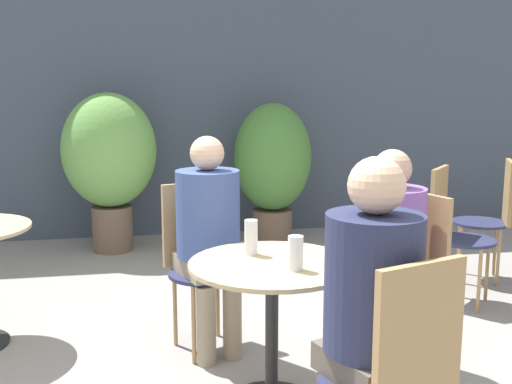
% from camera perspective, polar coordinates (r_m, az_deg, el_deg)
% --- Properties ---
extents(storefront_wall, '(10.00, 0.06, 3.00)m').
position_cam_1_polar(storefront_wall, '(6.05, -6.34, 10.06)').
color(storefront_wall, '#3D4756').
rests_on(storefront_wall, ground_plane).
extents(cafe_table_near, '(0.75, 0.75, 0.70)m').
position_cam_1_polar(cafe_table_near, '(2.75, 1.53, -10.41)').
color(cafe_table_near, black).
rests_on(cafe_table_near, ground_plane).
extents(bistro_chair_0, '(0.44, 0.46, 0.94)m').
position_cam_1_polar(bistro_chair_0, '(2.12, 13.40, -15.84)').
color(bistro_chair_0, '#232847').
rests_on(bistro_chair_0, ground_plane).
extents(bistro_chair_1, '(0.46, 0.44, 0.94)m').
position_cam_1_polar(bistro_chair_1, '(3.22, 14.38, -6.93)').
color(bistro_chair_1, '#232847').
rests_on(bistro_chair_1, ground_plane).
extents(bistro_chair_2, '(0.44, 0.46, 0.94)m').
position_cam_1_polar(bistro_chair_2, '(3.44, -5.52, -5.57)').
color(bistro_chair_2, '#232847').
rests_on(bistro_chair_2, ground_plane).
extents(bistro_chair_3, '(0.47, 0.46, 0.94)m').
position_cam_1_polar(bistro_chair_3, '(4.91, 21.77, -1.57)').
color(bistro_chair_3, '#232847').
rests_on(bistro_chair_3, ground_plane).
extents(bistro_chair_4, '(0.48, 0.48, 0.94)m').
position_cam_1_polar(bistro_chair_4, '(4.32, 18.04, -2.83)').
color(bistro_chair_4, '#232847').
rests_on(bistro_chair_4, ground_plane).
extents(seated_person_0, '(0.38, 0.40, 1.25)m').
position_cam_1_polar(seated_person_0, '(2.16, 10.80, -10.09)').
color(seated_person_0, brown).
rests_on(seated_person_0, ground_plane).
extents(seated_person_1, '(0.41, 0.39, 1.18)m').
position_cam_1_polar(seated_person_1, '(3.08, 12.37, -4.87)').
color(seated_person_1, gray).
rests_on(seated_person_1, ground_plane).
extents(seated_person_2, '(0.39, 0.41, 1.22)m').
position_cam_1_polar(seated_person_2, '(3.26, -4.47, -3.40)').
color(seated_person_2, gray).
rests_on(seated_person_2, ground_plane).
extents(beer_glass_0, '(0.07, 0.07, 0.15)m').
position_cam_1_polar(beer_glass_0, '(2.56, 3.80, -5.84)').
color(beer_glass_0, silver).
rests_on(beer_glass_0, cafe_table_near).
extents(beer_glass_1, '(0.06, 0.06, 0.17)m').
position_cam_1_polar(beer_glass_1, '(2.79, -0.47, -4.34)').
color(beer_glass_1, silver).
rests_on(beer_glass_1, cafe_table_near).
extents(potted_plant_0, '(0.84, 0.84, 1.44)m').
position_cam_1_polar(potted_plant_0, '(5.53, -13.78, 3.37)').
color(potted_plant_0, brown).
rests_on(potted_plant_0, ground_plane).
extents(potted_plant_1, '(0.74, 0.74, 1.34)m').
position_cam_1_polar(potted_plant_1, '(5.70, 1.59, 2.84)').
color(potted_plant_1, brown).
rests_on(potted_plant_1, ground_plane).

